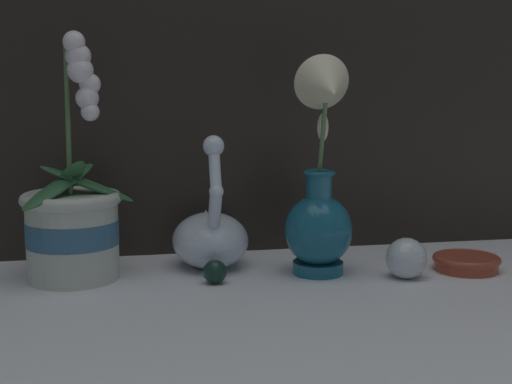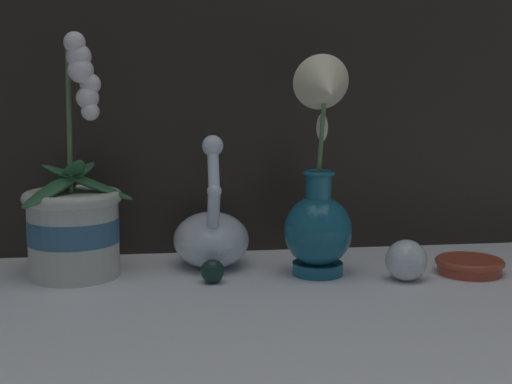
{
  "view_description": "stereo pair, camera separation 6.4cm",
  "coord_description": "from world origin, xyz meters",
  "views": [
    {
      "loc": [
        -0.23,
        -0.98,
        0.31
      ],
      "look_at": [
        -0.01,
        0.14,
        0.13
      ],
      "focal_mm": 50.0,
      "sensor_mm": 36.0,
      "label": 1
    },
    {
      "loc": [
        -0.16,
        -0.99,
        0.31
      ],
      "look_at": [
        -0.01,
        0.14,
        0.13
      ],
      "focal_mm": 50.0,
      "sensor_mm": 36.0,
      "label": 2
    }
  ],
  "objects": [
    {
      "name": "swan_figurine",
      "position": [
        -0.08,
        0.18,
        0.05
      ],
      "size": [
        0.13,
        0.19,
        0.23
      ],
      "color": "silver",
      "rests_on": "ground_plane"
    },
    {
      "name": "blue_vase",
      "position": [
        0.08,
        0.09,
        0.13
      ],
      "size": [
        0.11,
        0.14,
        0.35
      ],
      "color": "#195B75",
      "rests_on": "ground_plane"
    },
    {
      "name": "orchid_potted_plant",
      "position": [
        -0.3,
        0.14,
        0.1
      ],
      "size": [
        0.18,
        0.2,
        0.38
      ],
      "color": "beige",
      "rests_on": "ground_plane"
    },
    {
      "name": "amber_dish",
      "position": [
        0.33,
        0.08,
        0.01
      ],
      "size": [
        0.11,
        0.11,
        0.03
      ],
      "color": "#A8422D",
      "rests_on": "ground_plane"
    },
    {
      "name": "glass_sphere",
      "position": [
        0.21,
        0.05,
        0.03
      ],
      "size": [
        0.07,
        0.07,
        0.07
      ],
      "color": "silver",
      "rests_on": "ground_plane"
    },
    {
      "name": "ground_plane",
      "position": [
        0.0,
        0.0,
        0.0
      ],
      "size": [
        2.8,
        2.8,
        0.0
      ],
      "primitive_type": "plane",
      "color": "white"
    },
    {
      "name": "glass_bauble",
      "position": [
        -0.09,
        0.08,
        0.02
      ],
      "size": [
        0.04,
        0.04,
        0.04
      ],
      "color": "#142D23",
      "rests_on": "ground_plane"
    }
  ]
}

